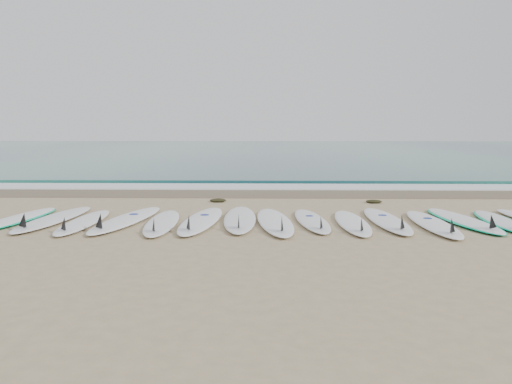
{
  "coord_description": "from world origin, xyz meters",
  "views": [
    {
      "loc": [
        -0.15,
        -8.78,
        1.68
      ],
      "look_at": [
        -0.38,
        1.31,
        0.4
      ],
      "focal_mm": 35.0,
      "sensor_mm": 36.0,
      "label": 1
    }
  ],
  "objects": [
    {
      "name": "ground",
      "position": [
        0.0,
        0.0,
        0.0
      ],
      "size": [
        120.0,
        120.0,
        0.0
      ],
      "primitive_type": "plane",
      "color": "tan"
    },
    {
      "name": "ocean",
      "position": [
        0.0,
        32.5,
        0.01
      ],
      "size": [
        120.0,
        55.0,
        0.03
      ],
      "primitive_type": "cube",
      "color": "#205E5A",
      "rests_on": "ground"
    },
    {
      "name": "wet_sand_band",
      "position": [
        0.0,
        4.1,
        0.01
      ],
      "size": [
        120.0,
        1.8,
        0.01
      ],
      "primitive_type": "cube",
      "color": "brown",
      "rests_on": "ground"
    },
    {
      "name": "foam_band",
      "position": [
        0.0,
        5.5,
        0.02
      ],
      "size": [
        120.0,
        1.4,
        0.04
      ],
      "primitive_type": "cube",
      "color": "silver",
      "rests_on": "ground"
    },
    {
      "name": "wave_crest",
      "position": [
        0.0,
        7.0,
        0.05
      ],
      "size": [
        120.0,
        1.0,
        0.1
      ],
      "primitive_type": "cube",
      "color": "#205E5A",
      "rests_on": "ground"
    },
    {
      "name": "surfboard_0",
      "position": [
        -4.73,
        0.12,
        0.05
      ],
      "size": [
        0.8,
        2.54,
        0.32
      ],
      "rotation": [
        0.0,
        0.0,
        -0.08
      ],
      "color": "white",
      "rests_on": "ground"
    },
    {
      "name": "surfboard_1",
      "position": [
        -4.05,
        0.04,
        0.06
      ],
      "size": [
        0.78,
        2.8,
        0.35
      ],
      "rotation": [
        0.0,
        0.0,
        -0.08
      ],
      "color": "silver",
      "rests_on": "ground"
    },
    {
      "name": "surfboard_2",
      "position": [
        -3.4,
        -0.22,
        0.06
      ],
      "size": [
        0.56,
        2.49,
        0.32
      ],
      "rotation": [
        0.0,
        0.0,
        0.02
      ],
      "color": "white",
      "rests_on": "ground"
    },
    {
      "name": "surfboard_3",
      "position": [
        -2.7,
        -0.01,
        0.06
      ],
      "size": [
        1.01,
        2.91,
        0.37
      ],
      "rotation": [
        0.0,
        0.0,
        -0.15
      ],
      "color": "white",
      "rests_on": "ground"
    },
    {
      "name": "surfboard_4",
      "position": [
        -2.0,
        -0.25,
        0.06
      ],
      "size": [
        0.7,
        2.58,
        0.33
      ],
      "rotation": [
        0.0,
        0.0,
        0.07
      ],
      "color": "white",
      "rests_on": "ground"
    },
    {
      "name": "surfboard_5",
      "position": [
        -1.34,
        -0.05,
        0.06
      ],
      "size": [
        0.78,
        2.87,
        0.36
      ],
      "rotation": [
        0.0,
        0.0,
        -0.07
      ],
      "color": "white",
      "rests_on": "ground"
    },
    {
      "name": "surfboard_6",
      "position": [
        -0.65,
        0.11,
        0.06
      ],
      "size": [
        0.68,
        2.81,
        0.36
      ],
      "rotation": [
        0.0,
        0.0,
        0.04
      ],
      "color": "white",
      "rests_on": "ground"
    },
    {
      "name": "surfboard_7",
      "position": [
        -0.02,
        -0.14,
        0.06
      ],
      "size": [
        0.85,
        2.82,
        0.36
      ],
      "rotation": [
        0.0,
        0.0,
        0.1
      ],
      "color": "white",
      "rests_on": "ground"
    },
    {
      "name": "surfboard_8",
      "position": [
        0.65,
        0.01,
        0.05
      ],
      "size": [
        0.71,
        2.47,
        0.31
      ],
      "rotation": [
        0.0,
        0.0,
        0.08
      ],
      "color": "white",
      "rests_on": "ground"
    },
    {
      "name": "surfboard_9",
      "position": [
        1.34,
        -0.16,
        0.06
      ],
      "size": [
        0.52,
        2.49,
        0.32
      ],
      "rotation": [
        0.0,
        0.0,
        -0.0
      ],
      "color": "white",
      "rests_on": "ground"
    },
    {
      "name": "surfboard_10",
      "position": [
        1.99,
        0.04,
        0.06
      ],
      "size": [
        0.61,
        2.71,
        0.35
      ],
      "rotation": [
        0.0,
        0.0,
        0.02
      ],
      "color": "white",
      "rests_on": "ground"
    },
    {
      "name": "surfboard_11",
      "position": [
        2.72,
        -0.25,
        0.06
      ],
      "size": [
        0.59,
        2.65,
        0.34
      ],
      "rotation": [
        0.0,
        0.0,
        -0.01
      ],
      "color": "white",
      "rests_on": "ground"
    },
    {
      "name": "surfboard_12",
      "position": [
        3.38,
        0.13,
        0.05
      ],
      "size": [
        0.9,
        2.68,
        0.33
      ],
      "rotation": [
        0.0,
        0.0,
        0.1
      ],
      "color": "white",
      "rests_on": "ground"
    },
    {
      "name": "surfboard_13",
      "position": [
        4.02,
        0.08,
        0.04
      ],
      "size": [
        0.76,
        2.38,
        0.3
      ],
      "rotation": [
        0.0,
        0.0,
        -0.09
      ],
      "color": "white",
      "rests_on": "ground"
    },
    {
      "name": "seaweed_near",
      "position": [
        -1.3,
        2.63,
        0.04
      ],
      "size": [
        0.38,
        0.3,
        0.07
      ],
      "primitive_type": "ellipsoid",
      "color": "black",
      "rests_on": "ground"
    },
    {
      "name": "seaweed_far",
      "position": [
        2.28,
        2.54,
        0.04
      ],
      "size": [
        0.37,
        0.29,
        0.07
      ],
      "primitive_type": "ellipsoid",
      "color": "black",
      "rests_on": "ground"
    }
  ]
}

